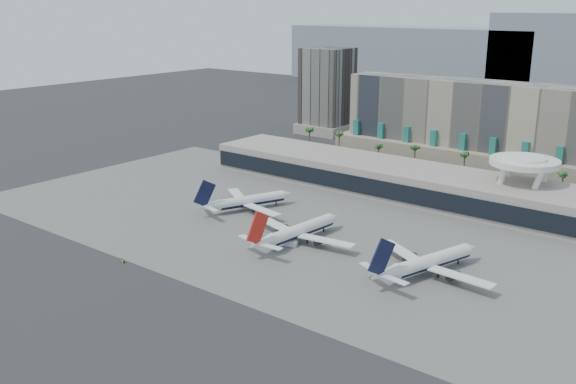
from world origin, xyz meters
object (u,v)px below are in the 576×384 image
Objects in this scene: airliner_left at (247,201)px; airliner_centre at (298,231)px; airliner_right at (428,262)px; service_vehicle_a at (261,212)px; taxiway_sign at (123,261)px; service_vehicle_b at (291,244)px.

airliner_left is 0.88× the size of airliner_centre.
airliner_right is 9.74× the size of service_vehicle_a.
airliner_left is 0.90× the size of airliner_right.
airliner_right is (47.02, 2.37, 0.03)m from airliner_centre.
taxiway_sign is (-3.18, -63.10, -0.64)m from service_vehicle_a.
airliner_right reaches higher than service_vehicle_a.
taxiway_sign is (-32.16, -48.34, -3.46)m from airliner_centre.
service_vehicle_b is at bearing -74.79° from airliner_centre.
airliner_centre reaches higher than service_vehicle_a.
service_vehicle_a reaches higher than taxiway_sign.
airliner_centre reaches higher than airliner_left.
airliner_right is 77.06m from service_vehicle_a.
service_vehicle_b is (37.70, -20.35, -2.74)m from airliner_left.
service_vehicle_a is at bearing 104.05° from taxiway_sign.
airliner_centre reaches higher than taxiway_sign.
service_vehicle_a is at bearing 136.09° from service_vehicle_b.
service_vehicle_b reaches higher than taxiway_sign.
airliner_left is 64.26m from taxiway_sign.
airliner_right reaches higher than taxiway_sign.
airliner_left is at bearing 170.18° from service_vehicle_a.
taxiway_sign is (-32.99, -43.66, -0.48)m from service_vehicle_b.
airliner_left is 84.94m from airliner_right.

